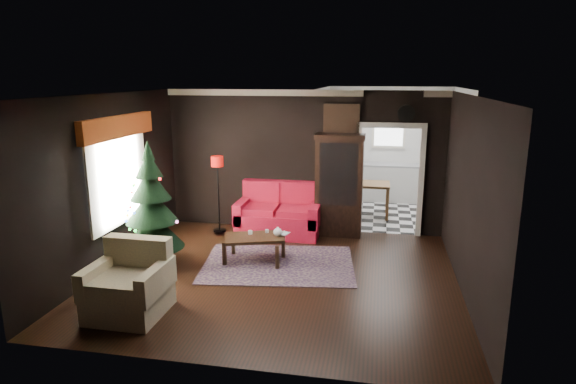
% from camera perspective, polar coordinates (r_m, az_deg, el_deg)
% --- Properties ---
extents(floor, '(5.50, 5.50, 0.00)m').
position_cam_1_polar(floor, '(7.78, -1.24, -9.80)').
color(floor, black).
rests_on(floor, ground).
extents(ceiling, '(5.50, 5.50, 0.00)m').
position_cam_1_polar(ceiling, '(7.16, -1.36, 11.27)').
color(ceiling, white).
rests_on(ceiling, ground).
extents(wall_back, '(5.50, 0.00, 5.50)m').
position_cam_1_polar(wall_back, '(9.75, 1.74, 3.59)').
color(wall_back, black).
rests_on(wall_back, ground).
extents(wall_front, '(5.50, 0.00, 5.50)m').
position_cam_1_polar(wall_front, '(5.02, -7.23, -6.14)').
color(wall_front, black).
rests_on(wall_front, ground).
extents(wall_left, '(0.00, 5.50, 5.50)m').
position_cam_1_polar(wall_left, '(8.35, -20.11, 1.07)').
color(wall_left, black).
rests_on(wall_left, ground).
extents(wall_right, '(0.00, 5.50, 5.50)m').
position_cam_1_polar(wall_right, '(7.30, 20.32, -0.65)').
color(wall_right, black).
rests_on(wall_right, ground).
extents(doorway, '(1.10, 0.10, 2.10)m').
position_cam_1_polar(doorway, '(9.71, 11.69, 1.16)').
color(doorway, '#EDE6CF').
rests_on(doorway, ground).
extents(left_window, '(0.05, 1.60, 1.40)m').
position_cam_1_polar(left_window, '(8.49, -19.22, 1.68)').
color(left_window, white).
rests_on(left_window, wall_left).
extents(valance, '(0.12, 2.10, 0.35)m').
position_cam_1_polar(valance, '(8.33, -19.18, 7.19)').
color(valance, '#A14118').
rests_on(valance, wall_left).
extents(kitchen_floor, '(3.00, 3.00, 0.00)m').
position_cam_1_polar(kitchen_floor, '(11.42, 11.34, -2.40)').
color(kitchen_floor, silver).
rests_on(kitchen_floor, ground).
extents(kitchen_window, '(0.70, 0.06, 0.70)m').
position_cam_1_polar(kitchen_window, '(12.52, 11.66, 6.91)').
color(kitchen_window, white).
rests_on(kitchen_window, ground).
extents(rug, '(2.69, 2.11, 0.01)m').
position_cam_1_polar(rug, '(8.25, -1.11, -8.38)').
color(rug, '#2A2128').
rests_on(rug, ground).
extents(loveseat, '(1.70, 0.90, 1.00)m').
position_cam_1_polar(loveseat, '(9.59, -1.08, -2.10)').
color(loveseat, maroon).
rests_on(loveseat, ground).
extents(curio_cabinet, '(0.90, 0.45, 1.90)m').
position_cam_1_polar(curio_cabinet, '(9.53, 5.96, 0.53)').
color(curio_cabinet, black).
rests_on(curio_cabinet, ground).
extents(floor_lamp, '(0.32, 0.32, 1.49)m').
position_cam_1_polar(floor_lamp, '(9.54, -8.12, -0.27)').
color(floor_lamp, black).
rests_on(floor_lamp, ground).
extents(christmas_tree, '(1.18, 1.18, 1.91)m').
position_cam_1_polar(christmas_tree, '(8.24, -15.65, -1.26)').
color(christmas_tree, black).
rests_on(christmas_tree, ground).
extents(armchair, '(0.97, 0.97, 0.98)m').
position_cam_1_polar(armchair, '(6.80, -18.18, -9.87)').
color(armchair, beige).
rests_on(armchair, ground).
extents(coffee_table, '(1.11, 0.86, 0.44)m').
position_cam_1_polar(coffee_table, '(8.30, -3.92, -6.59)').
color(coffee_table, black).
rests_on(coffee_table, rug).
extents(teapot, '(0.17, 0.17, 0.16)m').
position_cam_1_polar(teapot, '(8.17, -1.21, -4.68)').
color(teapot, white).
rests_on(teapot, coffee_table).
extents(cup_a, '(0.07, 0.07, 0.05)m').
position_cam_1_polar(cup_a, '(8.40, -2.46, -4.57)').
color(cup_a, white).
rests_on(cup_a, coffee_table).
extents(cup_b, '(0.10, 0.10, 0.06)m').
position_cam_1_polar(cup_b, '(8.33, -4.42, -4.71)').
color(cup_b, white).
rests_on(cup_b, coffee_table).
extents(book, '(0.16, 0.06, 0.21)m').
position_cam_1_polar(book, '(8.31, -0.98, -4.16)').
color(book, '#826D5C').
rests_on(book, coffee_table).
extents(wall_clock, '(0.32, 0.32, 0.06)m').
position_cam_1_polar(wall_clock, '(9.48, 13.60, 8.90)').
color(wall_clock, white).
rests_on(wall_clock, wall_back).
extents(painting, '(0.62, 0.05, 0.52)m').
position_cam_1_polar(painting, '(9.51, 6.25, 8.43)').
color(painting, tan).
rests_on(painting, wall_back).
extents(kitchen_counter, '(1.80, 0.60, 0.90)m').
position_cam_1_polar(kitchen_counter, '(12.48, 11.40, 1.07)').
color(kitchen_counter, silver).
rests_on(kitchen_counter, ground).
extents(kitchen_table, '(0.70, 0.70, 0.75)m').
position_cam_1_polar(kitchen_table, '(11.03, 9.89, -0.89)').
color(kitchen_table, brown).
rests_on(kitchen_table, ground).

